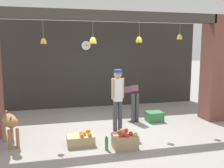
{
  "coord_description": "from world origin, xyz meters",
  "views": [
    {
      "loc": [
        -1.57,
        -6.03,
        2.12
      ],
      "look_at": [
        0.0,
        0.4,
        1.14
      ],
      "focal_mm": 40.0,
      "sensor_mm": 36.0,
      "label": 1
    }
  ],
  "objects_px": {
    "dog": "(10,122)",
    "shopkeeper": "(118,95)",
    "produce_box_green": "(154,117)",
    "fruit_crate_apples": "(125,140)",
    "wall_clock": "(86,46)",
    "water_bottle": "(107,144)",
    "fruit_crate_oranges": "(81,139)",
    "worker_stooping": "(130,96)"
  },
  "relations": [
    {
      "from": "dog",
      "to": "shopkeeper",
      "type": "xyz_separation_m",
      "value": [
        2.5,
        0.41,
        0.4
      ]
    },
    {
      "from": "water_bottle",
      "to": "dog",
      "type": "bearing_deg",
      "value": 159.83
    },
    {
      "from": "dog",
      "to": "shopkeeper",
      "type": "distance_m",
      "value": 2.57
    },
    {
      "from": "dog",
      "to": "fruit_crate_apples",
      "type": "relative_size",
      "value": 1.93
    },
    {
      "from": "shopkeeper",
      "to": "water_bottle",
      "type": "relative_size",
      "value": 5.42
    },
    {
      "from": "worker_stooping",
      "to": "water_bottle",
      "type": "relative_size",
      "value": 3.74
    },
    {
      "from": "water_bottle",
      "to": "shopkeeper",
      "type": "bearing_deg",
      "value": 64.38
    },
    {
      "from": "dog",
      "to": "wall_clock",
      "type": "relative_size",
      "value": 2.93
    },
    {
      "from": "fruit_crate_oranges",
      "to": "water_bottle",
      "type": "xyz_separation_m",
      "value": [
        0.48,
        -0.4,
        0.01
      ]
    },
    {
      "from": "wall_clock",
      "to": "fruit_crate_apples",
      "type": "bearing_deg",
      "value": -86.11
    },
    {
      "from": "dog",
      "to": "shopkeeper",
      "type": "bearing_deg",
      "value": 78.28
    },
    {
      "from": "fruit_crate_oranges",
      "to": "water_bottle",
      "type": "distance_m",
      "value": 0.63
    },
    {
      "from": "wall_clock",
      "to": "fruit_crate_oranges",
      "type": "bearing_deg",
      "value": -100.06
    },
    {
      "from": "produce_box_green",
      "to": "wall_clock",
      "type": "xyz_separation_m",
      "value": [
        -1.65,
        2.21,
        2.04
      ]
    },
    {
      "from": "dog",
      "to": "fruit_crate_apples",
      "type": "xyz_separation_m",
      "value": [
        2.36,
        -0.71,
        -0.35
      ]
    },
    {
      "from": "shopkeeper",
      "to": "fruit_crate_apples",
      "type": "bearing_deg",
      "value": 74.44
    },
    {
      "from": "worker_stooping",
      "to": "fruit_crate_apples",
      "type": "height_order",
      "value": "worker_stooping"
    },
    {
      "from": "fruit_crate_apples",
      "to": "produce_box_green",
      "type": "distance_m",
      "value": 2.16
    },
    {
      "from": "fruit_crate_apples",
      "to": "water_bottle",
      "type": "distance_m",
      "value": 0.4
    },
    {
      "from": "worker_stooping",
      "to": "wall_clock",
      "type": "relative_size",
      "value": 3.3
    },
    {
      "from": "fruit_crate_oranges",
      "to": "dog",
      "type": "bearing_deg",
      "value": 167.91
    },
    {
      "from": "shopkeeper",
      "to": "fruit_crate_oranges",
      "type": "xyz_separation_m",
      "value": [
        -1.02,
        -0.73,
        -0.8
      ]
    },
    {
      "from": "worker_stooping",
      "to": "fruit_crate_apples",
      "type": "relative_size",
      "value": 2.17
    },
    {
      "from": "fruit_crate_apples",
      "to": "wall_clock",
      "type": "relative_size",
      "value": 1.52
    },
    {
      "from": "dog",
      "to": "fruit_crate_oranges",
      "type": "xyz_separation_m",
      "value": [
        1.48,
        -0.32,
        -0.4
      ]
    },
    {
      "from": "fruit_crate_oranges",
      "to": "fruit_crate_apples",
      "type": "height_order",
      "value": "fruit_crate_apples"
    },
    {
      "from": "dog",
      "to": "shopkeeper",
      "type": "height_order",
      "value": "shopkeeper"
    },
    {
      "from": "dog",
      "to": "water_bottle",
      "type": "xyz_separation_m",
      "value": [
        1.96,
        -0.72,
        -0.38
      ]
    },
    {
      "from": "wall_clock",
      "to": "shopkeeper",
      "type": "bearing_deg",
      "value": -81.56
    },
    {
      "from": "shopkeeper",
      "to": "fruit_crate_apples",
      "type": "height_order",
      "value": "shopkeeper"
    },
    {
      "from": "shopkeeper",
      "to": "water_bottle",
      "type": "distance_m",
      "value": 1.48
    },
    {
      "from": "dog",
      "to": "water_bottle",
      "type": "bearing_deg",
      "value": 48.82
    },
    {
      "from": "fruit_crate_oranges",
      "to": "produce_box_green",
      "type": "relative_size",
      "value": 1.3
    },
    {
      "from": "dog",
      "to": "produce_box_green",
      "type": "height_order",
      "value": "dog"
    },
    {
      "from": "dog",
      "to": "worker_stooping",
      "type": "bearing_deg",
      "value": 90.62
    },
    {
      "from": "fruit_crate_oranges",
      "to": "water_bottle",
      "type": "bearing_deg",
      "value": -39.88
    },
    {
      "from": "wall_clock",
      "to": "worker_stooping",
      "type": "bearing_deg",
      "value": -62.4
    },
    {
      "from": "fruit_crate_apples",
      "to": "worker_stooping",
      "type": "bearing_deg",
      "value": 69.07
    },
    {
      "from": "worker_stooping",
      "to": "wall_clock",
      "type": "xyz_separation_m",
      "value": [
        -1.01,
        1.93,
        1.46
      ]
    },
    {
      "from": "worker_stooping",
      "to": "fruit_crate_oranges",
      "type": "distance_m",
      "value": 2.32
    },
    {
      "from": "shopkeeper",
      "to": "produce_box_green",
      "type": "distance_m",
      "value": 1.56
    },
    {
      "from": "shopkeeper",
      "to": "fruit_crate_apples",
      "type": "relative_size",
      "value": 3.15
    }
  ]
}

